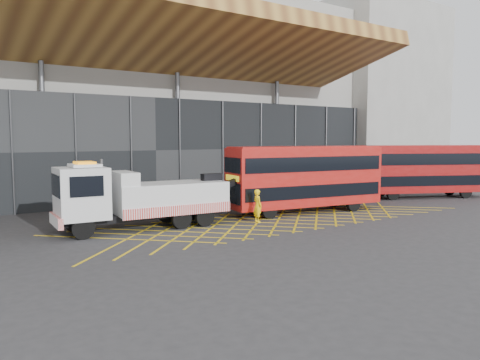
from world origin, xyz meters
TOP-DOWN VIEW (x-y plane):
  - ground_plane at (0.00, 0.00)m, footprint 120.00×120.00m
  - road_markings at (4.80, 0.00)m, footprint 26.36×7.16m
  - construction_building at (1.92, 18.40)m, footprint 55.00×23.97m
  - east_building at (32.00, 16.00)m, footprint 15.00×12.00m
  - recovery_truck at (-3.30, 2.04)m, footprint 10.97×3.27m
  - bus_towed at (8.12, 1.23)m, footprint 11.04×4.03m
  - bus_second at (21.54, 1.35)m, footprint 10.70×6.62m
  - worker at (3.25, 0.04)m, footprint 0.57×0.77m

SIDE VIEW (x-z plane):
  - ground_plane at x=0.00m, z-range 0.00..0.00m
  - road_markings at x=4.80m, z-range 0.00..0.01m
  - worker at x=3.25m, z-range 0.00..1.95m
  - recovery_truck at x=-3.30m, z-range -0.14..3.66m
  - bus_second at x=21.54m, z-range 0.24..4.58m
  - bus_towed at x=8.12m, z-range 0.24..4.64m
  - construction_building at x=1.92m, z-range -0.02..17.98m
  - east_building at x=32.00m, z-range 0.00..20.00m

